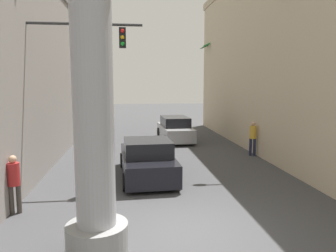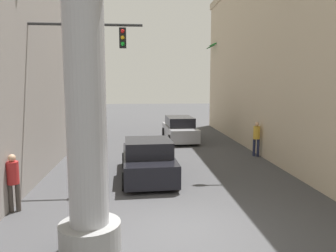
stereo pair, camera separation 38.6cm
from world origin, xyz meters
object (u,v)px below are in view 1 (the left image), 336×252
(pedestrian_curb_left, at_px, (14,180))
(pedestrian_far_left, at_px, (80,124))
(car_far, at_px, (175,129))
(palm_tree_far_right, at_px, (219,68))
(car_lead, at_px, (147,160))
(neon_sign_pole, at_px, (91,17))
(street_lamp, at_px, (284,63))
(pedestrian_mid_right, at_px, (253,136))
(traffic_light_mast, at_px, (49,72))

(pedestrian_curb_left, distance_m, pedestrian_far_left, 12.94)
(car_far, xyz_separation_m, palm_tree_far_right, (4.49, 5.86, 4.26))
(car_lead, relative_size, palm_tree_far_right, 0.65)
(car_far, bearing_deg, neon_sign_pole, -104.77)
(street_lamp, height_order, pedestrian_far_left, street_lamp)
(palm_tree_far_right, relative_size, pedestrian_mid_right, 4.13)
(car_lead, bearing_deg, palm_tree_far_right, 64.34)
(car_far, bearing_deg, traffic_light_mast, -122.54)
(street_lamp, bearing_deg, palm_tree_far_right, 86.44)
(neon_sign_pole, bearing_deg, street_lamp, 42.14)
(street_lamp, distance_m, pedestrian_curb_left, 11.32)
(palm_tree_far_right, bearing_deg, neon_sign_pole, -112.34)
(pedestrian_mid_right, bearing_deg, neon_sign_pole, -127.81)
(traffic_light_mast, xyz_separation_m, car_lead, (3.44, 0.72, -3.42))
(neon_sign_pole, distance_m, pedestrian_curb_left, 5.46)
(neon_sign_pole, relative_size, car_far, 2.44)
(neon_sign_pole, height_order, street_lamp, neon_sign_pole)
(traffic_light_mast, xyz_separation_m, pedestrian_curb_left, (-0.55, -2.50, -3.13))
(traffic_light_mast, height_order, pedestrian_far_left, traffic_light_mast)
(traffic_light_mast, height_order, car_lead, traffic_light_mast)
(street_lamp, relative_size, pedestrian_mid_right, 4.29)
(neon_sign_pole, xyz_separation_m, pedestrian_mid_right, (7.06, 9.10, -4.01))
(neon_sign_pole, xyz_separation_m, pedestrian_curb_left, (-2.57, 2.62, -4.05))
(traffic_light_mast, distance_m, pedestrian_mid_right, 10.38)
(car_far, relative_size, pedestrian_mid_right, 2.65)
(palm_tree_far_right, height_order, pedestrian_far_left, palm_tree_far_right)
(car_far, bearing_deg, pedestrian_curb_left, -118.69)
(street_lamp, height_order, pedestrian_mid_right, street_lamp)
(pedestrian_far_left, bearing_deg, car_far, -13.06)
(car_lead, relative_size, pedestrian_far_left, 2.80)
(street_lamp, xyz_separation_m, pedestrian_mid_right, (-0.32, 2.42, -3.55))
(palm_tree_far_right, xyz_separation_m, pedestrian_far_left, (-10.74, -4.41, -4.00))
(car_lead, distance_m, pedestrian_mid_right, 6.52)
(palm_tree_far_right, bearing_deg, pedestrian_mid_right, -96.01)
(street_lamp, distance_m, pedestrian_mid_right, 4.31)
(pedestrian_mid_right, bearing_deg, pedestrian_curb_left, -146.05)
(pedestrian_far_left, height_order, pedestrian_mid_right, pedestrian_mid_right)
(palm_tree_far_right, bearing_deg, pedestrian_curb_left, -121.84)
(neon_sign_pole, height_order, car_lead, neon_sign_pole)
(street_lamp, bearing_deg, neon_sign_pole, -137.86)
(neon_sign_pole, relative_size, palm_tree_far_right, 1.57)
(car_far, bearing_deg, palm_tree_far_right, 52.57)
(neon_sign_pole, height_order, pedestrian_curb_left, neon_sign_pole)
(car_lead, distance_m, pedestrian_curb_left, 5.13)
(traffic_light_mast, relative_size, palm_tree_far_right, 0.80)
(car_far, distance_m, pedestrian_far_left, 6.42)
(car_lead, bearing_deg, street_lamp, 7.97)
(pedestrian_far_left, distance_m, pedestrian_mid_right, 11.56)
(neon_sign_pole, bearing_deg, pedestrian_far_left, 99.26)
(street_lamp, xyz_separation_m, traffic_light_mast, (-9.39, -1.56, -0.46))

